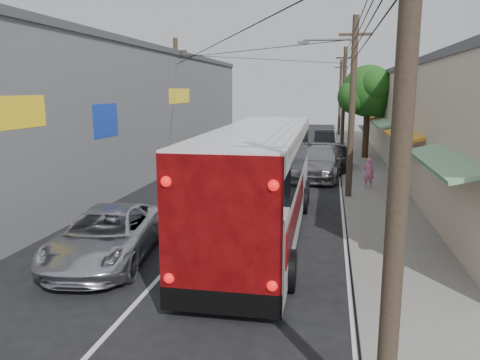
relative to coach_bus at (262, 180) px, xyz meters
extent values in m
plane|color=black|center=(-2.08, -7.00, -1.90)|extent=(120.00, 120.00, 0.00)
cube|color=slate|center=(4.42, 13.00, -1.84)|extent=(3.00, 80.00, 0.12)
cube|color=#C2B19A|center=(8.92, 15.00, 1.10)|extent=(6.00, 40.00, 6.00)
cube|color=#4C4C51|center=(8.92, 15.00, 4.20)|extent=(6.20, 40.00, 0.30)
cube|color=#1C7F35|center=(5.62, -1.00, 1.00)|extent=(1.39, 6.00, 0.46)
cube|color=orange|center=(5.62, 7.00, 1.00)|extent=(1.39, 6.00, 0.46)
cube|color=#1C7F35|center=(5.62, 15.00, 1.00)|extent=(1.39, 6.00, 0.46)
cube|color=orange|center=(5.62, 23.00, 1.00)|extent=(1.39, 6.00, 0.46)
cube|color=#1C7F35|center=(5.62, 31.00, 1.00)|extent=(1.39, 6.00, 0.46)
cube|color=slate|center=(-10.58, 11.00, 1.60)|extent=(7.00, 36.00, 7.00)
cube|color=#4C4C51|center=(-10.58, 11.00, 5.20)|extent=(7.20, 36.00, 0.30)
cube|color=yellow|center=(-7.13, -3.00, 2.30)|extent=(0.12, 3.50, 1.00)
cube|color=#1433A5|center=(-7.13, 3.00, 1.70)|extent=(0.12, 2.20, 1.40)
cube|color=yellow|center=(-7.13, 13.00, 2.60)|extent=(0.12, 4.00, 0.90)
cylinder|color=#473828|center=(3.12, -9.00, 2.10)|extent=(0.28, 0.28, 8.00)
cylinder|color=#473828|center=(3.12, 6.00, 2.10)|extent=(0.28, 0.28, 8.00)
cube|color=#473828|center=(3.12, 6.00, 5.30)|extent=(1.40, 0.12, 0.12)
cylinder|color=#473828|center=(3.12, 21.00, 2.10)|extent=(0.28, 0.28, 8.00)
cube|color=#473828|center=(3.12, 21.00, 5.30)|extent=(1.40, 0.12, 0.12)
cylinder|color=#473828|center=(3.12, 36.00, 2.10)|extent=(0.28, 0.28, 8.00)
cube|color=#473828|center=(3.12, 36.00, 5.30)|extent=(1.40, 0.12, 0.12)
cylinder|color=#473828|center=(-7.28, 13.00, 2.10)|extent=(0.28, 0.28, 8.00)
cube|color=#473828|center=(-7.28, 13.00, 5.30)|extent=(1.40, 0.12, 0.12)
cylinder|color=#59595E|center=(2.02, 6.00, 5.10)|extent=(2.20, 0.10, 0.10)
cube|color=#59595E|center=(0.92, 6.00, 5.00)|extent=(0.50, 0.18, 0.12)
cylinder|color=#3F2B19|center=(4.72, 19.00, 0.10)|extent=(0.44, 0.44, 4.00)
sphere|color=#164B14|center=(4.72, 19.00, 2.90)|extent=(3.60, 3.60, 3.60)
sphere|color=#164B14|center=(5.72, 19.60, 2.30)|extent=(2.60, 2.60, 2.60)
sphere|color=#164B14|center=(3.82, 18.60, 2.50)|extent=(2.40, 2.40, 2.40)
sphere|color=#164B14|center=(5.12, 18.00, 3.30)|extent=(2.20, 2.20, 2.20)
sphere|color=#164B14|center=(4.42, 19.90, 3.10)|extent=(2.00, 2.00, 2.00)
cube|color=white|center=(0.00, -0.11, -0.69)|extent=(2.74, 12.58, 1.99)
cube|color=black|center=(0.00, 0.42, 0.77)|extent=(2.74, 10.48, 1.05)
cube|color=white|center=(0.00, -0.11, 1.50)|extent=(2.74, 12.58, 0.52)
cube|color=maroon|center=(0.06, -6.40, 0.20)|extent=(2.59, 0.11, 3.03)
cube|color=black|center=(0.06, -6.40, -1.42)|extent=(2.62, 0.13, 0.52)
sphere|color=red|center=(-1.03, -6.44, -0.95)|extent=(0.23, 0.23, 0.23)
sphere|color=red|center=(1.16, -6.42, -0.95)|extent=(0.23, 0.23, 0.23)
sphere|color=red|center=(-1.03, -6.44, 1.14)|extent=(0.23, 0.23, 0.23)
sphere|color=red|center=(1.16, -6.42, 1.14)|extent=(0.23, 0.23, 0.23)
cylinder|color=black|center=(-1.26, -4.51, -1.37)|extent=(0.32, 1.05, 1.05)
cylinder|color=black|center=(1.35, -4.48, -1.37)|extent=(0.32, 1.05, 1.05)
cylinder|color=black|center=(-1.34, 3.02, -1.37)|extent=(0.32, 1.05, 1.05)
cylinder|color=black|center=(1.28, 3.04, -1.37)|extent=(0.32, 1.05, 1.05)
cylinder|color=black|center=(-1.35, 4.59, -1.37)|extent=(0.32, 1.05, 1.05)
cylinder|color=black|center=(1.26, 4.61, -1.37)|extent=(0.32, 1.05, 1.05)
imported|color=silver|center=(-4.00, -3.36, -1.15)|extent=(3.14, 5.66, 1.50)
imported|color=gray|center=(1.72, 11.00, -1.02)|extent=(3.21, 6.29, 1.75)
imported|color=#232327|center=(2.47, 13.75, -1.08)|extent=(2.49, 4.98, 1.63)
imported|color=black|center=(1.72, 25.21, -1.14)|extent=(1.69, 4.63, 1.52)
imported|color=pink|center=(4.15, 8.18, -1.03)|extent=(0.57, 0.41, 1.49)
imported|color=#8EADCF|center=(5.52, 9.69, -1.00)|extent=(0.80, 0.65, 1.54)
camera|label=1|loc=(2.21, -15.33, 2.97)|focal=35.00mm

